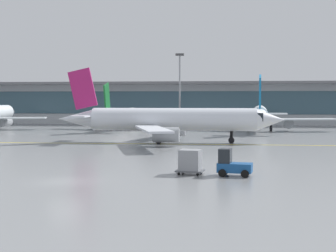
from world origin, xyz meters
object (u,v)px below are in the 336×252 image
at_px(taxiing_regional_jet, 171,120).
at_px(baggage_tug, 232,164).
at_px(apron_light_mast_1, 180,87).
at_px(cargo_dolly_lead, 190,161).
at_px(gate_airplane_3, 260,115).
at_px(gate_airplane_2, 122,116).

bearing_deg(taxiing_regional_jet, baggage_tug, -75.34).
xyz_separation_m(baggage_tug, apron_light_mast_1, (-10.85, 68.49, 7.49)).
bearing_deg(apron_light_mast_1, cargo_dolly_lead, -83.62).
bearing_deg(gate_airplane_3, baggage_tug, 177.85).
distance_m(gate_airplane_2, cargo_dolly_lead, 58.22).
xyz_separation_m(taxiing_regional_jet, baggage_tug, (8.04, -28.33, -2.13)).
bearing_deg(gate_airplane_3, apron_light_mast_1, 53.32).
relative_size(gate_airplane_2, apron_light_mast_1, 1.69).
relative_size(cargo_dolly_lead, apron_light_mast_1, 0.15).
height_order(baggage_tug, apron_light_mast_1, apron_light_mast_1).
xyz_separation_m(taxiing_regional_jet, cargo_dolly_lead, (4.80, -27.84, -1.97)).
height_order(gate_airplane_3, taxiing_regional_jet, taxiing_regional_jet).
xyz_separation_m(gate_airplane_2, cargo_dolly_lead, (17.48, -55.52, -1.53)).
distance_m(baggage_tug, cargo_dolly_lead, 3.29).
relative_size(gate_airplane_2, taxiing_regional_jet, 0.86).
xyz_separation_m(gate_airplane_3, taxiing_regional_jet, (-13.21, -26.78, 0.10)).
relative_size(gate_airplane_2, gate_airplane_3, 0.88).
bearing_deg(taxiing_regional_jet, apron_light_mast_1, 92.81).
relative_size(baggage_tug, apron_light_mast_1, 0.18).
bearing_deg(taxiing_regional_jet, gate_airplane_3, 62.55).
height_order(gate_airplane_2, gate_airplane_3, gate_airplane_3).
relative_size(gate_airplane_2, cargo_dolly_lead, 11.26).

